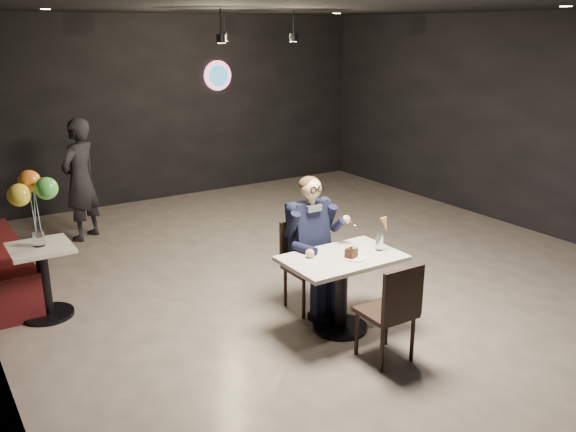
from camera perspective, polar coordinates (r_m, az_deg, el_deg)
floor at (r=7.03m, az=4.40°, el=-6.17°), size 9.00×9.00×0.00m
wall_sign at (r=10.72m, az=-6.60°, el=12.93°), size 0.50×0.06×0.50m
pendant_lights at (r=8.13m, az=-4.02°, el=17.87°), size 1.40×1.20×0.36m
main_table at (r=5.83m, az=4.99°, el=-7.22°), size 1.10×0.70×0.75m
chair_far at (r=6.21m, az=1.92°, el=-4.76°), size 0.42×0.46×0.92m
chair_near at (r=5.37m, az=9.13°, el=-8.66°), size 0.43×0.47×0.92m
seated_man at (r=6.12m, az=1.95°, el=-2.50°), size 0.60×0.80×1.44m
dessert_plate at (r=5.65m, az=6.29°, el=-3.92°), size 0.20×0.20×0.01m
cake_slice at (r=5.64m, az=5.94°, el=-3.49°), size 0.12×0.11×0.07m
mint_leaf at (r=5.65m, az=6.31°, el=-2.98°), size 0.06×0.04×0.01m
sundae_glass at (r=5.86m, az=8.55°, el=-2.43°), size 0.07×0.07×0.16m
wafer_cone at (r=5.84m, az=9.08°, el=-0.79°), size 0.08×0.08×0.14m
side_table at (r=6.54m, az=-21.82°, el=-5.83°), size 0.58×0.58×0.72m
balloon_vase at (r=6.38m, az=-22.29°, el=-1.95°), size 0.11×0.11×0.16m
balloon_bunch at (r=6.27m, az=-22.69°, el=1.47°), size 0.39×0.39×0.65m
passerby at (r=8.66m, az=-18.87°, el=3.23°), size 0.72×0.68×1.65m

